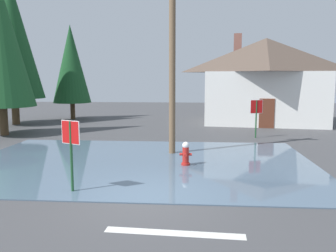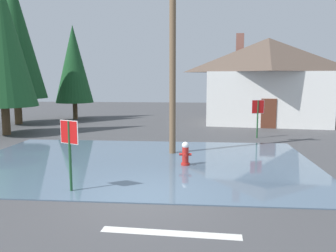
{
  "view_description": "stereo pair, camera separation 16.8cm",
  "coord_description": "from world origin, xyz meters",
  "px_view_note": "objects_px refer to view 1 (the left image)",
  "views": [
    {
      "loc": [
        1.38,
        -9.58,
        3.32
      ],
      "look_at": [
        0.3,
        4.57,
        1.41
      ],
      "focal_mm": 37.69,
      "sensor_mm": 36.0,
      "label": 1
    },
    {
      "loc": [
        1.55,
        -9.57,
        3.32
      ],
      "look_at": [
        0.3,
        4.57,
        1.41
      ],
      "focal_mm": 37.69,
      "sensor_mm": 36.0,
      "label": 2
    }
  ],
  "objects_px": {
    "fire_hydrant": "(186,154)",
    "house": "(265,79)",
    "stop_sign_near": "(71,142)",
    "stop_sign_far": "(256,111)",
    "pine_tree_short_left": "(11,37)",
    "pine_tree_mid_left": "(71,64)",
    "utility_pole": "(172,46)"
  },
  "relations": [
    {
      "from": "fire_hydrant",
      "to": "house",
      "type": "relative_size",
      "value": 0.1
    },
    {
      "from": "stop_sign_near",
      "to": "fire_hydrant",
      "type": "height_order",
      "value": "stop_sign_near"
    },
    {
      "from": "stop_sign_near",
      "to": "house",
      "type": "bearing_deg",
      "value": 63.04
    },
    {
      "from": "stop_sign_far",
      "to": "pine_tree_short_left",
      "type": "height_order",
      "value": "pine_tree_short_left"
    },
    {
      "from": "stop_sign_far",
      "to": "pine_tree_mid_left",
      "type": "height_order",
      "value": "pine_tree_mid_left"
    },
    {
      "from": "fire_hydrant",
      "to": "pine_tree_short_left",
      "type": "height_order",
      "value": "pine_tree_short_left"
    },
    {
      "from": "utility_pole",
      "to": "stop_sign_far",
      "type": "distance_m",
      "value": 7.14
    },
    {
      "from": "stop_sign_far",
      "to": "house",
      "type": "distance_m",
      "value": 7.51
    },
    {
      "from": "stop_sign_far",
      "to": "pine_tree_short_left",
      "type": "bearing_deg",
      "value": 164.02
    },
    {
      "from": "stop_sign_near",
      "to": "pine_tree_mid_left",
      "type": "height_order",
      "value": "pine_tree_mid_left"
    },
    {
      "from": "utility_pole",
      "to": "house",
      "type": "distance_m",
      "value": 13.32
    },
    {
      "from": "fire_hydrant",
      "to": "house",
      "type": "height_order",
      "value": "house"
    },
    {
      "from": "utility_pole",
      "to": "stop_sign_far",
      "type": "relative_size",
      "value": 4.21
    },
    {
      "from": "utility_pole",
      "to": "pine_tree_mid_left",
      "type": "distance_m",
      "value": 15.79
    },
    {
      "from": "stop_sign_near",
      "to": "stop_sign_far",
      "type": "bearing_deg",
      "value": 55.51
    },
    {
      "from": "fire_hydrant",
      "to": "utility_pole",
      "type": "bearing_deg",
      "value": 106.92
    },
    {
      "from": "utility_pole",
      "to": "house",
      "type": "bearing_deg",
      "value": 62.0
    },
    {
      "from": "pine_tree_mid_left",
      "to": "fire_hydrant",
      "type": "bearing_deg",
      "value": -57.18
    },
    {
      "from": "stop_sign_near",
      "to": "pine_tree_short_left",
      "type": "relative_size",
      "value": 0.2
    },
    {
      "from": "pine_tree_mid_left",
      "to": "stop_sign_near",
      "type": "bearing_deg",
      "value": -70.67
    },
    {
      "from": "utility_pole",
      "to": "pine_tree_short_left",
      "type": "relative_size",
      "value": 0.85
    },
    {
      "from": "stop_sign_near",
      "to": "stop_sign_far",
      "type": "xyz_separation_m",
      "value": [
        7.01,
        10.21,
        0.02
      ]
    },
    {
      "from": "stop_sign_far",
      "to": "fire_hydrant",
      "type": "bearing_deg",
      "value": -119.1
    },
    {
      "from": "house",
      "to": "pine_tree_mid_left",
      "type": "relative_size",
      "value": 1.29
    },
    {
      "from": "pine_tree_mid_left",
      "to": "house",
      "type": "bearing_deg",
      "value": -4.58
    },
    {
      "from": "house",
      "to": "stop_sign_far",
      "type": "bearing_deg",
      "value": -104.12
    },
    {
      "from": "fire_hydrant",
      "to": "stop_sign_far",
      "type": "bearing_deg",
      "value": 60.9
    },
    {
      "from": "fire_hydrant",
      "to": "pine_tree_short_left",
      "type": "relative_size",
      "value": 0.09
    },
    {
      "from": "house",
      "to": "pine_tree_mid_left",
      "type": "height_order",
      "value": "pine_tree_mid_left"
    },
    {
      "from": "pine_tree_short_left",
      "to": "stop_sign_far",
      "type": "bearing_deg",
      "value": -15.98
    },
    {
      "from": "pine_tree_mid_left",
      "to": "pine_tree_short_left",
      "type": "relative_size",
      "value": 0.72
    },
    {
      "from": "utility_pole",
      "to": "pine_tree_mid_left",
      "type": "xyz_separation_m",
      "value": [
        -9.07,
        12.92,
        -0.22
      ]
    }
  ]
}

